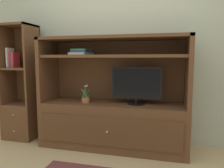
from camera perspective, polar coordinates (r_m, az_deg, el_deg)
ground_plane at (r=2.64m, az=-1.99°, el=-19.26°), size 8.00×8.00×0.00m
painted_rear_wall at (r=3.11m, az=1.85°, el=11.18°), size 6.00×0.10×2.80m
media_console at (r=2.85m, az=0.28°, el=-7.48°), size 1.88×0.58×1.43m
tv_monitor at (r=2.71m, az=6.42°, el=-0.18°), size 0.62×0.22×0.47m
potted_plant at (r=2.84m, az=-6.91°, el=-3.97°), size 0.11×0.11×0.23m
magazine_stack at (r=2.90m, az=-7.98°, el=8.26°), size 0.24×0.34×0.08m
bookshelf_tall at (r=3.43m, az=-22.59°, el=-4.12°), size 0.45×0.39×1.63m
upright_book_row at (r=3.44m, az=-24.61°, el=5.95°), size 0.12×0.15×0.28m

